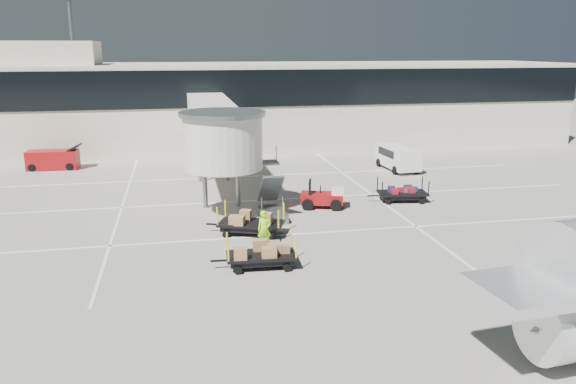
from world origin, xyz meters
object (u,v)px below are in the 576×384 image
Objects in this scene: box_cart_far at (250,224)px; belt_loader at (53,160)px; minivan at (397,156)px; suitcase_cart at (402,193)px; ground_worker at (264,229)px; box_cart_near at (259,255)px; baggage_tug at (323,198)px.

box_cart_far is 23.36m from belt_loader.
minivan reaches higher than box_cart_far.
ground_worker is (-9.84, -6.66, 0.41)m from suitcase_cart.
box_cart_near is (-10.48, -9.09, 0.03)m from suitcase_cart.
minivan is (3.34, 9.16, 0.54)m from suitcase_cart.
baggage_tug is at bearing -135.27° from minivan.
baggage_tug reaches higher than box_cart_near.
suitcase_cart is 27.75m from belt_loader.
ground_worker reaches higher than box_cart_near.
box_cart_far is 2.18m from ground_worker.
box_cart_near is 0.92× the size of box_cart_far.
ground_worker is at bearing -133.08° from minivan.
box_cart_far reaches higher than suitcase_cart.
minivan is (13.63, 13.71, 0.48)m from box_cart_far.
ground_worker is (0.64, 2.44, 0.38)m from box_cart_near.
suitcase_cart is 9.77m from minivan.
baggage_tug reaches higher than suitcase_cart.
belt_loader is at bearing 156.20° from baggage_tug.
belt_loader reaches higher than baggage_tug.
baggage_tug is 0.74× the size of box_cart_near.
suitcase_cart is 2.06× the size of ground_worker.
belt_loader is (-13.07, 23.77, 0.21)m from box_cart_near.
box_cart_far is (-10.28, -4.55, 0.06)m from suitcase_cart.
minivan is at bearing 77.65° from suitcase_cart.
box_cart_far is at bearing -52.26° from belt_loader.
box_cart_far is at bearing 90.63° from box_cart_near.
baggage_tug reaches higher than box_cart_far.
baggage_tug is 0.68× the size of box_cart_far.
suitcase_cart is at bearing 44.84° from box_cart_far.
minivan reaches higher than baggage_tug.
baggage_tug is at bearing -168.28° from suitcase_cart.
box_cart_far is 19.33m from minivan.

